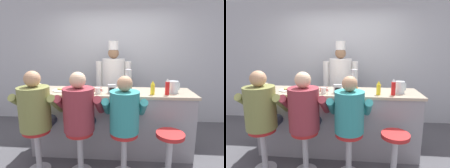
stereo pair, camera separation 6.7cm
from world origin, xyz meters
TOP-DOWN VIEW (x-y plane):
  - ground_plane at (0.00, 0.00)m, footprint 20.00×20.00m
  - wall_back at (0.00, 1.66)m, footprint 10.00×0.06m
  - diner_counter at (0.00, 0.32)m, footprint 2.51×0.63m
  - ketchup_bottle_red at (0.82, 0.15)m, footprint 0.06×0.06m
  - mustard_bottle_yellow at (0.61, 0.16)m, footprint 0.06×0.06m
  - hot_sauce_bottle_orange at (0.29, 0.16)m, footprint 0.03×0.03m
  - water_pitcher_clear at (0.94, 0.27)m, footprint 0.16×0.14m
  - breakfast_plate at (-0.81, 0.27)m, footprint 0.25×0.25m
  - cereal_bowl at (-0.22, 0.30)m, footprint 0.13×0.13m
  - coffee_mug_tan at (-1.19, 0.33)m, footprint 0.15×0.09m
  - coffee_mug_white at (-0.19, 0.13)m, footprint 0.12×0.08m
  - cup_stack_steel at (0.26, 0.35)m, footprint 0.10×0.10m
  - napkin_dispenser_chrome at (0.01, 0.19)m, footprint 0.12×0.07m
  - diner_seated_olive at (-0.97, -0.25)m, footprint 0.61×0.60m
  - diner_seated_maroon at (-0.38, -0.25)m, footprint 0.61×0.60m
  - diner_seated_teal at (0.21, -0.26)m, footprint 0.57×0.56m
  - empty_stool_round at (0.79, -0.29)m, footprint 0.36×0.36m
  - cook_in_whites_near at (-0.03, 1.19)m, footprint 0.70×0.45m

SIDE VIEW (x-z plane):
  - ground_plane at x=0.00m, z-range 0.00..0.00m
  - empty_stool_round at x=0.79m, z-range 0.11..0.73m
  - diner_counter at x=0.00m, z-range 0.00..1.01m
  - diner_seated_teal at x=0.21m, z-range 0.16..1.50m
  - diner_seated_maroon at x=-0.38m, z-range 0.16..1.55m
  - diner_seated_olive at x=-0.97m, z-range 0.16..1.55m
  - cook_in_whites_near at x=-0.03m, z-range 0.09..1.89m
  - breakfast_plate at x=-0.81m, z-range 1.00..1.05m
  - cereal_bowl at x=-0.22m, z-range 1.01..1.06m
  - coffee_mug_white at x=-0.19m, z-range 1.01..1.10m
  - coffee_mug_tan at x=-1.19m, z-range 1.01..1.11m
  - hot_sauce_bottle_orange at x=0.29m, z-range 1.00..1.13m
  - napkin_dispenser_chrome at x=0.01m, z-range 1.01..1.14m
  - water_pitcher_clear at x=0.94m, z-range 1.01..1.19m
  - mustard_bottle_yellow at x=0.61m, z-range 1.00..1.20m
  - ketchup_bottle_red at x=0.82m, z-range 1.00..1.24m
  - cup_stack_steel at x=0.26m, z-range 1.01..1.35m
  - wall_back at x=0.00m, z-range 0.00..2.70m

